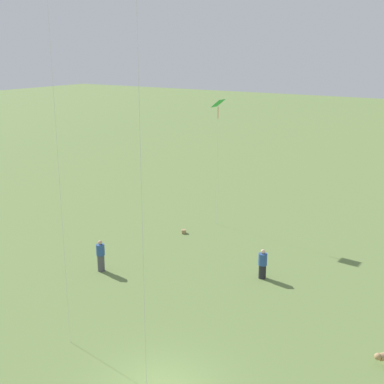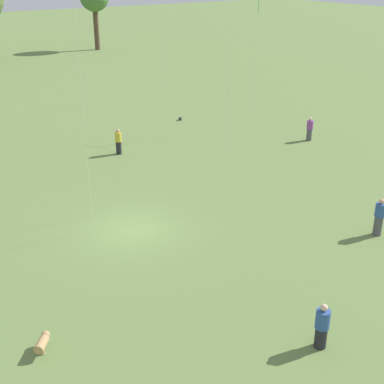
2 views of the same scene
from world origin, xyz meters
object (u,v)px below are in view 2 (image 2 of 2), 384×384
person_3 (322,327)px  person_7 (118,142)px  person_5 (310,129)px  dog_1 (43,342)px  person_2 (379,217)px  picnic_bag_1 (180,119)px

person_3 → person_7: (3.23, 20.80, 0.03)m
person_5 → dog_1: size_ratio=2.10×
person_3 → person_5: size_ratio=1.00×
person_2 → dog_1: 15.61m
person_3 → dog_1: bearing=-103.0°
dog_1 → picnic_bag_1: dog_1 is taller
person_7 → dog_1: size_ratio=2.15×
dog_1 → person_2: bearing=36.0°
person_5 → dog_1: 25.72m
person_5 → person_7: bearing=-140.3°
person_2 → person_3: (-7.98, -4.02, -0.08)m
person_7 → dog_1: (-10.83, -15.95, -0.46)m
person_2 → person_3: 8.94m
person_2 → dog_1: (-15.58, 0.82, -0.51)m
person_3 → person_7: person_7 is taller
person_3 → dog_1: size_ratio=2.10×
person_2 → picnic_bag_1: size_ratio=5.64×
person_7 → dog_1: 19.29m
person_7 → picnic_bag_1: bearing=-121.8°
person_2 → person_7: 17.43m
person_7 → person_5: bearing=-173.8°
person_5 → person_7: person_7 is taller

